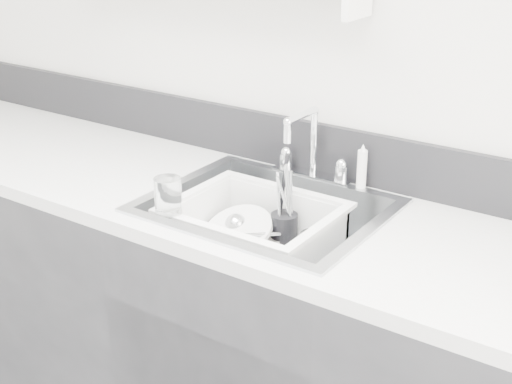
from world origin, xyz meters
The scene contains 12 objects.
counter_run centered at (0.00, 1.19, 0.46)m, with size 3.20×0.62×0.92m.
backsplash centered at (0.00, 1.49, 1.00)m, with size 3.20×0.02×0.16m, color black.
sink centered at (0.00, 1.19, 0.83)m, with size 0.64×0.52×0.20m, color silver, non-canonical shape.
faucet centered at (0.00, 1.44, 0.98)m, with size 0.26×0.18×0.23m.
side_sprayer centered at (0.16, 1.44, 0.99)m, with size 0.03×0.03×0.14m, color white.
wash_tub centered at (-0.02, 1.17, 0.84)m, with size 0.45×0.36×0.17m, color white, non-canonical shape.
plate_stack centered at (-0.09, 1.19, 0.79)m, with size 0.25×0.24×0.10m.
utensil_cup centered at (0.01, 1.28, 0.82)m, with size 0.08×0.08×0.26m.
ladle centered at (-0.06, 1.19, 0.80)m, with size 0.26×0.09×0.07m, color silver, non-canonical shape.
tumbler_in_tub centered at (0.12, 1.23, 0.81)m, with size 0.06×0.06×0.09m, color white.
tumbler_counter centered at (-0.19, 1.00, 0.97)m, with size 0.07×0.07×0.10m, color white.
bowl_small centered at (0.08, 1.14, 0.79)m, with size 0.12×0.12×0.04m, color white.
Camera 1 is at (0.98, -0.31, 1.71)m, focal length 50.00 mm.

